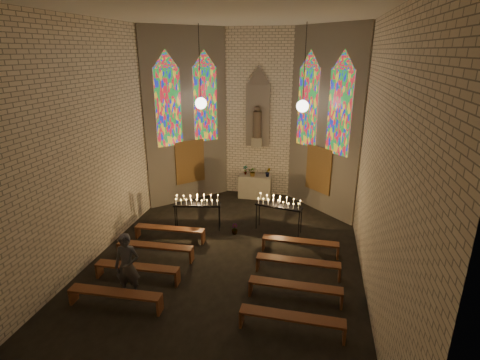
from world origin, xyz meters
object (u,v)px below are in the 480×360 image
at_px(altar, 255,187).
at_px(votive_stand_left, 197,202).
at_px(votive_stand_right, 279,204).
at_px(aisle_flower_pot, 235,229).
at_px(visitor, 127,266).

xyz_separation_m(altar, votive_stand_left, (-1.50, -3.45, 0.54)).
xyz_separation_m(altar, votive_stand_right, (1.34, -3.01, 0.55)).
height_order(aisle_flower_pot, votive_stand_right, votive_stand_right).
bearing_deg(aisle_flower_pot, votive_stand_right, 20.50).
relative_size(votive_stand_left, votive_stand_right, 1.00).
relative_size(altar, aisle_flower_pot, 3.70).
xyz_separation_m(votive_stand_left, votive_stand_right, (2.84, 0.44, 0.00)).
distance_m(altar, aisle_flower_pot, 3.57).
bearing_deg(visitor, altar, 66.74).
bearing_deg(visitor, aisle_flower_pot, 56.03).
relative_size(aisle_flower_pot, votive_stand_right, 0.22).
distance_m(altar, votive_stand_left, 3.80).
relative_size(votive_stand_left, visitor, 0.96).
bearing_deg(aisle_flower_pot, altar, 87.91).
height_order(votive_stand_left, votive_stand_right, votive_stand_right).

